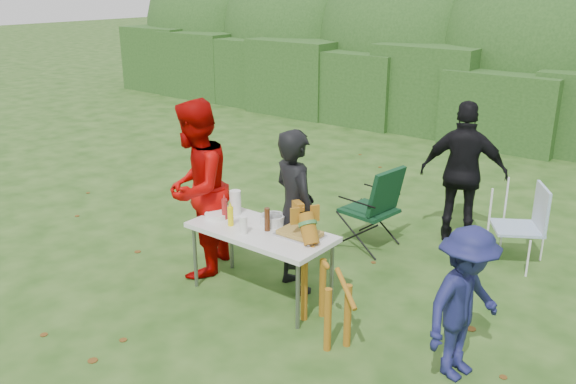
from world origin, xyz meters
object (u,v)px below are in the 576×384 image
Objects in this scene: paper_towel_roll at (235,202)px; mustard_bottle at (231,216)px; child at (465,304)px; camping_chair at (369,205)px; person_red_jacket at (196,189)px; beer_bottle at (267,219)px; lawn_chair at (517,225)px; folding_table at (261,235)px; person_black_puffy at (464,173)px; dog at (326,282)px; person_cook at (295,211)px; ketchup_bottle at (224,209)px.

mustard_bottle is at bearing -55.89° from paper_towel_roll.
camping_chair is at bearing 59.68° from child.
person_red_jacket is 1.00m from beer_bottle.
beer_bottle is at bearing 18.24° from mustard_bottle.
lawn_chair is at bearing 20.78° from child.
lawn_chair is at bearing 44.05° from paper_towel_roll.
folding_table is 0.36m from mustard_bottle.
person_black_puffy is 2.82m from dog.
person_red_jacket is 1.91m from dog.
paper_towel_roll is (-0.19, 0.27, 0.03)m from mustard_bottle.
camping_chair is at bearing -69.49° from person_cook.
beer_bottle is at bearing 18.51° from dog.
person_cook is at bearing 66.55° from folding_table.
ketchup_bottle is 0.56m from beer_bottle.
person_black_puffy is at bearing 58.37° from paper_towel_roll.
person_black_puffy is at bearing 70.01° from beer_bottle.
person_red_jacket reaches higher than folding_table.
paper_towel_roll is at bearing 93.55° from ketchup_bottle.
folding_table is 0.43m from person_cook.
folding_table is 0.77× the size of person_red_jacket.
person_black_puffy is at bearing 64.07° from mustard_bottle.
paper_towel_roll is at bearing 98.27° from child.
lawn_chair is at bearing -151.67° from camping_chair.
person_black_puffy is at bearing 68.87° from folding_table.
child is 1.26m from dog.
beer_bottle reaches higher than folding_table.
ketchup_bottle is at bearing 15.07° from lawn_chair.
camping_chair is 4.36× the size of beer_bottle.
person_cook reaches higher than lawn_chair.
paper_towel_roll is (-0.01, 0.18, 0.02)m from ketchup_bottle.
ketchup_bottle is (-2.28, -2.40, 0.37)m from lawn_chair.
camping_chair is at bearing 83.26° from folding_table.
camping_chair is (-0.71, 1.94, 0.00)m from dog.
child reaches higher than paper_towel_roll.
folding_table is 1.14× the size of child.
person_cook is at bearing 91.58° from child.
dog is 1.27m from mustard_bottle.
folding_table is 1.58× the size of lawn_chair.
dog is (0.76, -0.53, -0.34)m from person_cook.
person_cook reaches higher than dog.
child reaches higher than beer_bottle.
folding_table is at bearing 64.78° from person_red_jacket.
folding_table is 0.51m from ketchup_bottle.
person_black_puffy is 8.04× the size of ketchup_bottle.
ketchup_bottle is at bearing 62.53° from person_red_jacket.
lawn_chair is (-0.36, 2.40, -0.18)m from child.
beer_bottle is 0.58m from paper_towel_roll.
paper_towel_roll is (-2.29, -2.22, 0.39)m from lawn_chair.
camping_chair reaches higher than ketchup_bottle.
person_cook is 1.31× the size of child.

